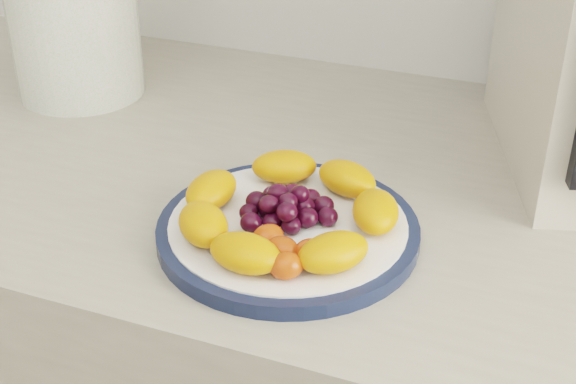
% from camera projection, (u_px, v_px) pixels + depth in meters
% --- Properties ---
extents(plate_rim, '(0.25, 0.25, 0.01)m').
position_uv_depth(plate_rim, '(288.00, 231.00, 0.75)').
color(plate_rim, '#131D39').
rests_on(plate_rim, counter).
extents(plate_face, '(0.22, 0.22, 0.02)m').
position_uv_depth(plate_face, '(288.00, 230.00, 0.75)').
color(plate_face, white).
rests_on(plate_face, counter).
extents(canister, '(0.20, 0.20, 0.19)m').
position_uv_depth(canister, '(74.00, 20.00, 1.00)').
color(canister, '#516721').
rests_on(canister, counter).
extents(fruit_plate, '(0.21, 0.21, 0.03)m').
position_uv_depth(fruit_plate, '(286.00, 212.00, 0.73)').
color(fruit_plate, orange).
rests_on(fruit_plate, plate_face).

